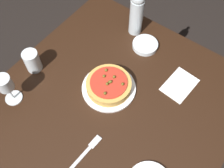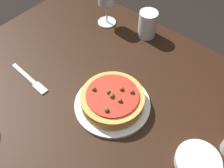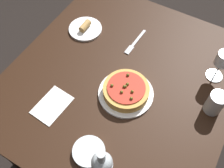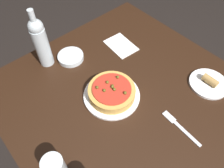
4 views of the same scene
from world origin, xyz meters
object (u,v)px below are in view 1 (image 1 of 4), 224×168
dining_table (110,115)px  dinner_plate (109,88)px  pizza (109,85)px  water_cup (32,61)px  wine_glass (5,85)px  side_bowl (145,45)px  fork (86,152)px  wine_bottle (137,12)px

dining_table → dinner_plate: dinner_plate is taller
pizza → water_cup: water_cup is taller
wine_glass → side_bowl: size_ratio=1.25×
fork → water_cup: bearing=73.1°
wine_bottle → water_cup: 0.55m
pizza → side_bowl: bearing=0.4°
wine_glass → wine_bottle: size_ratio=0.54×
water_cup → fork: size_ratio=0.58×
wine_glass → water_cup: size_ratio=1.48×
pizza → wine_bottle: (0.37, 0.10, 0.10)m
dinner_plate → dining_table: bearing=-140.8°
pizza → fork: (-0.29, -0.10, -0.03)m
dinner_plate → side_bowl: bearing=0.4°
fork → dining_table: bearing=15.5°
wine_bottle → fork: 0.70m
wine_glass → fork: (0.01, -0.42, -0.11)m
dining_table → water_cup: 0.44m
dining_table → pizza: pizza is taller
wine_bottle → side_bowl: 0.17m
water_cup → pizza: bearing=-71.6°
fork → pizza: bearing=23.1°
water_cup → wine_glass: bearing=-165.9°
wine_bottle → fork: (-0.65, -0.21, -0.13)m
dinner_plate → wine_bottle: (0.37, 0.10, 0.13)m
water_cup → side_bowl: water_cup is taller
pizza → wine_bottle: size_ratio=0.68×
dinner_plate → water_cup: bearing=108.4°
pizza → water_cup: size_ratio=1.87×
water_cup → side_bowl: 0.56m
wine_bottle → pizza: bearing=-164.1°
fork → dinner_plate: bearing=23.1°
wine_bottle → wine_glass: bearing=162.5°
wine_bottle → water_cup: bearing=152.5°
dining_table → dinner_plate: 0.14m
dinner_plate → fork: bearing=-160.1°
pizza → dinner_plate: bearing=151.5°
dining_table → water_cup: (-0.05, 0.41, 0.15)m
dinner_plate → fork: dinner_plate is taller
pizza → dining_table: bearing=-140.8°
wine_glass → water_cup: wine_glass is taller
water_cup → side_bowl: bearing=-39.7°
dining_table → dinner_plate: size_ratio=4.50×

